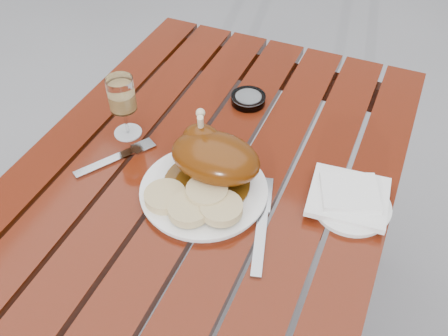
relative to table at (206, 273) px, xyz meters
The scene contains 10 objects.
table is the anchor object (origin of this frame).
dinner_plate 0.39m from the table, 58.89° to the right, with size 0.27×0.27×0.02m, color white.
roast_duck 0.45m from the table, ahead, with size 0.20×0.18×0.14m.
bread_dumplings 0.42m from the table, 70.85° to the right, with size 0.20×0.13×0.03m.
wine_glass 0.51m from the table, 164.64° to the left, with size 0.07×0.07×0.15m, color tan.
side_plate 0.50m from the table, ahead, with size 0.16×0.16×0.01m, color white.
napkin 0.50m from the table, ahead, with size 0.16×0.15×0.01m, color white.
ashtray 0.48m from the table, 90.26° to the left, with size 0.09×0.09×0.02m, color #B2B7BC.
fork 0.43m from the table, 169.95° to the right, with size 0.02×0.18×0.01m, color gray.
knife 0.43m from the table, 28.54° to the right, with size 0.02×0.21×0.01m, color gray.
Camera 1 is at (0.35, -0.68, 1.52)m, focal length 40.00 mm.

